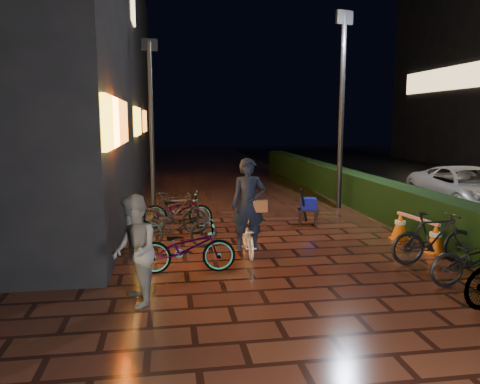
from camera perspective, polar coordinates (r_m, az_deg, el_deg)
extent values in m
plane|color=#381911|center=(7.77, 10.73, -11.26)|extent=(80.00, 80.00, 0.00)
cube|color=black|center=(16.10, 12.40, 0.90)|extent=(0.70, 20.00, 1.00)
imported|color=#525355|center=(6.85, -12.74, -7.01)|extent=(0.75, 0.89, 1.61)
imported|color=#B6B5BB|center=(15.24, 26.15, 0.33)|extent=(2.61, 4.81, 1.28)
cube|color=yellow|center=(8.42, -15.46, 8.18)|extent=(0.08, 2.00, 0.90)
cube|color=orange|center=(9.91, -14.47, 8.25)|extent=(0.08, 3.00, 0.90)
cube|color=yellow|center=(15.89, -12.37, 8.40)|extent=(0.08, 2.80, 0.90)
cube|color=orange|center=(20.89, -11.54, 8.46)|extent=(0.08, 2.20, 0.90)
cube|color=#FFD88C|center=(15.80, -12.94, 21.55)|extent=(0.06, 1.20, 1.20)
cube|color=#FFD88C|center=(29.63, 24.41, 12.54)|extent=(0.06, 10.00, 1.30)
cylinder|color=black|center=(14.27, 12.25, 9.31)|extent=(0.19, 0.19, 5.66)
cube|color=black|center=(14.56, 12.62, 20.07)|extent=(0.55, 0.23, 0.38)
cylinder|color=black|center=(13.70, -10.74, 7.62)|extent=(0.16, 0.16, 4.81)
cube|color=black|center=(13.85, -11.02, 17.23)|extent=(0.47, 0.19, 0.32)
imported|color=white|center=(9.30, 0.94, -5.48)|extent=(0.51, 1.35, 0.70)
imported|color=black|center=(9.06, 1.04, -1.53)|extent=(0.67, 0.45, 1.80)
cube|color=brown|center=(9.07, 2.36, -1.73)|extent=(0.32, 0.15, 0.23)
cone|color=#DE550B|center=(10.17, 22.72, -5.17)|extent=(0.39, 0.39, 0.62)
cone|color=orange|center=(11.06, 18.93, -3.89)|extent=(0.39, 0.39, 0.62)
cube|color=#E4430C|center=(10.25, 22.62, -6.78)|extent=(0.38, 0.38, 0.03)
cube|color=#FF650D|center=(11.12, 18.85, -5.38)|extent=(0.38, 0.38, 0.03)
cube|color=red|center=(10.55, 20.82, -3.05)|extent=(0.25, 1.32, 0.06)
cube|color=black|center=(12.08, 8.33, -2.15)|extent=(0.57, 0.49, 0.04)
cylinder|color=black|center=(11.93, 7.44, -3.23)|extent=(0.03, 0.03, 0.36)
cylinder|color=black|center=(11.99, 9.40, -3.22)|extent=(0.03, 0.03, 0.36)
cylinder|color=black|center=(12.26, 7.24, -2.91)|extent=(0.03, 0.03, 0.36)
cylinder|color=black|center=(12.31, 9.14, -2.89)|extent=(0.03, 0.03, 0.36)
cube|color=#0B109B|center=(12.05, 8.34, -1.41)|extent=(0.42, 0.37, 0.28)
cylinder|color=black|center=(11.90, 7.77, -1.62)|extent=(0.29, 0.33, 0.90)
imported|color=black|center=(8.23, -6.51, -6.76)|extent=(1.71, 0.64, 0.89)
imported|color=black|center=(9.86, -7.76, -4.19)|extent=(1.75, 0.79, 0.89)
imported|color=black|center=(11.01, -8.09, -2.58)|extent=(1.67, 0.61, 0.98)
imported|color=black|center=(11.63, -7.58, -2.21)|extent=(1.75, 0.78, 0.89)
imported|color=black|center=(8.48, 27.06, -7.22)|extent=(1.70, 0.62, 0.89)
imported|color=black|center=(9.33, 22.56, -5.22)|extent=(1.64, 0.48, 0.98)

